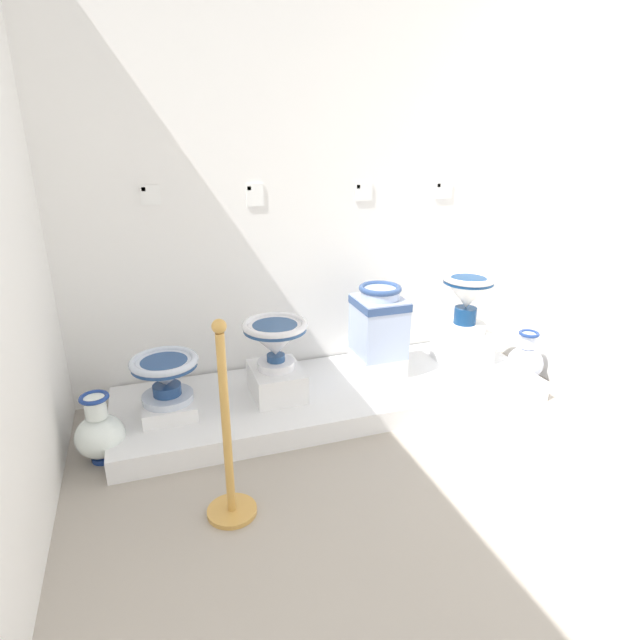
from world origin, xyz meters
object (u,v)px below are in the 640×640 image
at_px(plinth_block_slender_white, 462,346).
at_px(decorative_vase_spare, 100,433).
at_px(antique_toilet_leftmost, 275,338).
at_px(info_placard_fourth, 443,190).
at_px(info_placard_third, 363,192).
at_px(antique_toilet_rightmost, 165,373).
at_px(antique_toilet_slender_white, 467,296).
at_px(antique_toilet_broad_patterned, 379,319).
at_px(decorative_vase_corner, 525,361).
at_px(plinth_block_broad_patterned, 377,363).
at_px(stanchion_post_near_left, 228,457).
at_px(info_placard_second, 255,195).
at_px(plinth_block_leftmost, 277,381).
at_px(info_placard_first, 150,195).
at_px(plinth_block_rightmost, 169,407).

distance_m(plinth_block_slender_white, decorative_vase_spare, 2.43).
relative_size(antique_toilet_leftmost, info_placard_fourth, 3.10).
bearing_deg(info_placard_third, info_placard_fourth, 0.00).
bearing_deg(antique_toilet_rightmost, antique_toilet_slender_white, 2.58).
xyz_separation_m(antique_toilet_broad_patterned, decorative_vase_corner, (1.05, -0.21, -0.37)).
relative_size(antique_toilet_rightmost, antique_toilet_leftmost, 0.97).
distance_m(plinth_block_broad_patterned, info_placard_fourth, 1.33).
xyz_separation_m(plinth_block_broad_patterned, antique_toilet_slender_white, (0.66, -0.00, 0.42)).
bearing_deg(stanchion_post_near_left, decorative_vase_spare, 132.18).
xyz_separation_m(decorative_vase_spare, decorative_vase_corner, (2.81, 0.04, -0.00)).
bearing_deg(antique_toilet_leftmost, info_placard_fourth, 18.27).
bearing_deg(antique_toilet_leftmost, plinth_block_slender_white, 2.65).
distance_m(info_placard_second, decorative_vase_spare, 1.68).
bearing_deg(decorative_vase_spare, plinth_block_slender_white, 5.77).
height_order(antique_toilet_leftmost, plinth_block_broad_patterned, antique_toilet_leftmost).
xyz_separation_m(info_placard_second, info_placard_fourth, (1.36, -0.00, -0.02)).
distance_m(antique_toilet_rightmost, antique_toilet_leftmost, 0.67).
bearing_deg(antique_toilet_broad_patterned, plinth_block_broad_patterned, 90.00).
distance_m(info_placard_second, info_placard_fourth, 1.36).
bearing_deg(antique_toilet_rightmost, info_placard_fourth, 13.31).
relative_size(antique_toilet_broad_patterned, info_placard_fourth, 3.70).
xyz_separation_m(info_placard_third, stanchion_post_near_left, (-1.19, -1.29, -1.00)).
bearing_deg(plinth_block_leftmost, antique_toilet_rightmost, -177.58).
relative_size(antique_toilet_broad_patterned, info_placard_third, 3.87).
xyz_separation_m(antique_toilet_rightmost, decorative_vase_spare, (-0.37, -0.15, -0.23)).
distance_m(antique_toilet_slender_white, info_placard_first, 2.17).
bearing_deg(antique_toilet_broad_patterned, info_placard_second, 151.88).
bearing_deg(info_placard_first, antique_toilet_rightmost, -94.14).
xyz_separation_m(plinth_block_rightmost, plinth_block_leftmost, (0.66, 0.03, 0.05)).
relative_size(plinth_block_leftmost, decorative_vase_spare, 0.96).
bearing_deg(decorative_vase_spare, info_placard_second, 31.31).
relative_size(info_placard_second, stanchion_post_near_left, 0.14).
relative_size(antique_toilet_leftmost, info_placard_second, 2.81).
relative_size(plinth_block_rightmost, plinth_block_slender_white, 0.96).
height_order(plinth_block_rightmost, antique_toilet_rightmost, antique_toilet_rightmost).
bearing_deg(info_placard_first, decorative_vase_corner, -13.92).
bearing_deg(info_placard_third, plinth_block_broad_patterned, -94.32).
relative_size(plinth_block_leftmost, info_placard_second, 2.68).
distance_m(plinth_block_broad_patterned, info_placard_first, 1.80).
distance_m(info_placard_first, stanchion_post_near_left, 1.66).
height_order(plinth_block_rightmost, plinth_block_broad_patterned, plinth_block_broad_patterned).
relative_size(decorative_vase_spare, decorative_vase_corner, 1.03).
height_order(plinth_block_broad_patterned, decorative_vase_corner, decorative_vase_corner).
xyz_separation_m(plinth_block_broad_patterned, info_placard_first, (-1.35, 0.38, 1.14)).
bearing_deg(antique_toilet_rightmost, antique_toilet_leftmost, 2.42).
bearing_deg(plinth_block_slender_white, info_placard_fourth, 92.13).
distance_m(plinth_block_rightmost, plinth_block_leftmost, 0.66).
relative_size(plinth_block_leftmost, antique_toilet_broad_patterned, 0.80).
xyz_separation_m(info_placard_second, decorative_vase_corner, (1.77, -0.60, -1.16)).
relative_size(info_placard_second, info_placard_third, 1.15).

